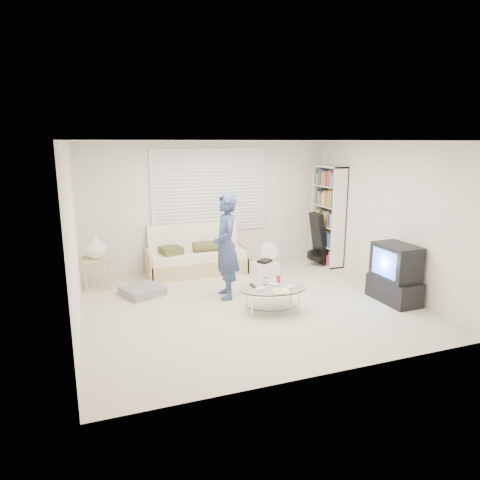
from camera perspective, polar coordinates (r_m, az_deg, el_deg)
name	(u,v)px	position (r m, az deg, el deg)	size (l,w,h in m)	color
ground	(250,303)	(6.81, 1.30, -8.45)	(5.00, 5.00, 0.00)	#C1B496
room_shell	(239,197)	(6.85, -0.08, 5.77)	(5.02, 4.52, 2.51)	beige
window_blinds	(210,191)	(8.48, -4.02, 6.59)	(2.32, 0.08, 1.62)	silver
futon_sofa	(197,257)	(8.31, -5.77, -2.32)	(1.91, 0.77, 0.93)	tan
grey_floor_pillow	(142,291)	(7.34, -12.87, -6.62)	(0.59, 0.59, 0.13)	slate
side_table	(96,249)	(7.71, -18.71, -1.12)	(0.48, 0.39, 0.95)	tan
bookshelf	(328,216)	(8.94, 11.62, 3.17)	(0.32, 0.85, 2.02)	white
guitar_case	(318,242)	(8.89, 10.39, -0.33)	(0.39, 0.40, 1.07)	black
floor_fan	(268,254)	(8.37, 3.72, -1.89)	(0.37, 0.24, 0.59)	white
storage_bin	(265,269)	(8.09, 3.31, -3.87)	(0.51, 0.39, 0.32)	white
tv_unit	(395,274)	(7.19, 19.97, -4.29)	(0.49, 0.86, 0.93)	black
coffee_table	(273,292)	(6.41, 4.39, -6.97)	(1.10, 0.80, 0.50)	silver
standing_person	(226,246)	(6.84, -1.89, -0.86)	(0.62, 0.41, 1.71)	navy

